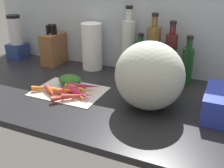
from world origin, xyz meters
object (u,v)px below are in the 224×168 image
(carrot_11, at_px, (50,91))
(bottle_4, at_px, (187,65))
(carrot_9, at_px, (69,96))
(blender_appliance, at_px, (16,40))
(carrot_0, at_px, (73,81))
(knife_block, at_px, (54,48))
(cutting_board, at_px, (69,91))
(bottle_1, at_px, (140,59))
(bottle_3, at_px, (170,57))
(carrot_7, at_px, (84,86))
(bottle_2, at_px, (153,52))
(carrot_3, at_px, (81,89))
(carrot_1, at_px, (78,88))
(paper_towel_roll, at_px, (92,47))
(bottle_0, at_px, (128,45))
(carrot_5, at_px, (80,96))
(carrot_2, at_px, (81,94))
(carrot_6, at_px, (74,80))
(carrot_10, at_px, (64,90))
(carrot_8, at_px, (75,89))
(carrot_12, at_px, (77,96))
(carrot_4, at_px, (42,88))
(winter_squash, at_px, (149,76))

(carrot_11, height_order, bottle_4, bottle_4)
(carrot_9, bearing_deg, blender_appliance, 148.40)
(carrot_0, height_order, knife_block, knife_block)
(cutting_board, distance_m, carrot_0, 0.08)
(bottle_1, relative_size, bottle_3, 0.76)
(carrot_7, height_order, bottle_2, bottle_2)
(carrot_0, xyz_separation_m, carrot_3, (0.08, -0.07, -0.00))
(carrot_1, height_order, knife_block, knife_block)
(carrot_1, xyz_separation_m, bottle_2, (0.28, 0.32, 0.13))
(paper_towel_roll, distance_m, bottle_0, 0.22)
(carrot_3, height_order, bottle_0, bottle_0)
(carrot_11, height_order, paper_towel_roll, paper_towel_roll)
(paper_towel_roll, bearing_deg, carrot_5, -69.66)
(bottle_3, bearing_deg, carrot_5, -129.78)
(carrot_2, bearing_deg, bottle_2, 57.86)
(bottle_1, distance_m, bottle_3, 0.17)
(carrot_6, relative_size, bottle_3, 0.44)
(carrot_10, bearing_deg, carrot_1, 45.65)
(carrot_7, bearing_deg, knife_block, 143.01)
(bottle_0, relative_size, bottle_2, 1.06)
(bottle_2, bearing_deg, paper_towel_roll, 177.10)
(paper_towel_roll, bearing_deg, carrot_8, -76.06)
(paper_towel_roll, bearing_deg, carrot_0, -83.30)
(bottle_4, bearing_deg, carrot_8, -144.57)
(cutting_board, distance_m, blender_appliance, 0.71)
(bottle_0, xyz_separation_m, bottle_3, (0.25, -0.03, -0.02))
(carrot_3, height_order, bottle_3, bottle_3)
(carrot_0, bearing_deg, bottle_2, 36.50)
(carrot_0, xyz_separation_m, carrot_1, (0.07, -0.06, 0.00))
(carrot_5, relative_size, carrot_12, 0.73)
(carrot_12, distance_m, bottle_1, 0.44)
(carrot_3, relative_size, carrot_8, 0.99)
(carrot_9, xyz_separation_m, paper_towel_roll, (-0.10, 0.43, 0.12))
(carrot_4, height_order, paper_towel_roll, paper_towel_roll)
(bottle_0, bearing_deg, carrot_12, -100.57)
(winter_squash, bearing_deg, cutting_board, -178.90)
(bottle_2, height_order, bottle_4, bottle_2)
(carrot_3, bearing_deg, cutting_board, -171.28)
(carrot_2, xyz_separation_m, carrot_8, (-0.06, 0.05, -0.00))
(carrot_0, bearing_deg, bottle_3, 31.14)
(carrot_11, bearing_deg, carrot_4, 160.44)
(carrot_2, relative_size, carrot_7, 0.89)
(bottle_1, xyz_separation_m, bottle_4, (0.26, 0.00, 0.01))
(carrot_1, distance_m, bottle_0, 0.41)
(carrot_6, xyz_separation_m, carrot_11, (-0.02, -0.17, 0.00))
(cutting_board, distance_m, carrot_2, 0.10)
(carrot_8, bearing_deg, carrot_10, -128.95)
(carrot_0, bearing_deg, carrot_3, -38.59)
(carrot_10, relative_size, carrot_11, 1.45)
(carrot_7, height_order, knife_block, knife_block)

